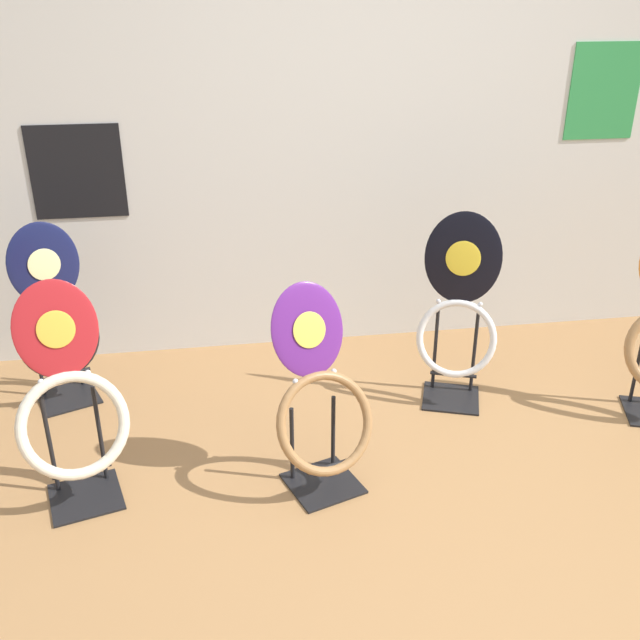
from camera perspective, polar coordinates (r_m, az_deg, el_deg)
name	(u,v)px	position (r m, az deg, el deg)	size (l,w,h in m)	color
ground_plane	(487,569)	(2.80, 13.21, -18.81)	(14.00, 14.00, 0.00)	#A37547
wall_back	(377,113)	(3.94, 4.56, 16.16)	(8.00, 0.07, 2.60)	silver
toilet_seat_display_jazz_black	(458,315)	(3.52, 11.00, 0.39)	(0.42, 0.36, 0.97)	black
toilet_seat_display_navy_moon	(55,319)	(3.69, -20.47, 0.10)	(0.42, 0.37, 0.92)	black
toilet_seat_display_purple_note	(320,400)	(2.88, -0.02, -6.42)	(0.48, 0.45, 0.86)	black
toilet_seat_display_crimson_swirl	(71,411)	(2.95, -19.30, -6.89)	(0.47, 0.39, 0.91)	black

